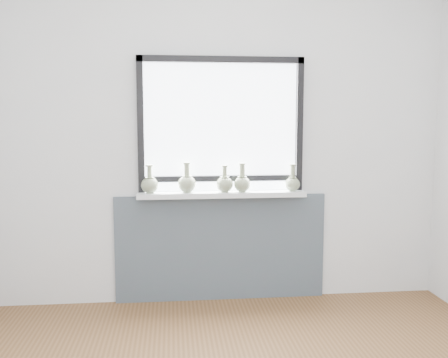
{
  "coord_description": "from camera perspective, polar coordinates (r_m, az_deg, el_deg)",
  "views": [
    {
      "loc": [
        -0.39,
        -2.15,
        1.46
      ],
      "look_at": [
        0.0,
        1.55,
        1.02
      ],
      "focal_mm": 40.0,
      "sensor_mm": 36.0,
      "label": 1
    }
  ],
  "objects": [
    {
      "name": "windowsill",
      "position": [
        3.92,
        -0.25,
        -1.75
      ],
      "size": [
        1.32,
        0.18,
        0.04
      ],
      "primitive_type": "cube",
      "color": "white",
      "rests_on": "apron_panel"
    },
    {
      "name": "apron_panel",
      "position": [
        4.08,
        -0.34,
        -7.86
      ],
      "size": [
        1.7,
        0.03,
        0.86
      ],
      "primitive_type": "cube",
      "color": "#474F5D",
      "rests_on": "ground"
    },
    {
      "name": "vase_d",
      "position": [
        3.91,
        2.09,
        -0.41
      ],
      "size": [
        0.13,
        0.13,
        0.23
      ],
      "rotation": [
        0.0,
        0.0,
        0.04
      ],
      "color": "gray",
      "rests_on": "windowsill"
    },
    {
      "name": "vase_c",
      "position": [
        3.89,
        0.07,
        -0.5
      ],
      "size": [
        0.13,
        0.13,
        0.21
      ],
      "rotation": [
        0.0,
        0.0,
        -0.35
      ],
      "color": "gray",
      "rests_on": "windowsill"
    },
    {
      "name": "back_wall",
      "position": [
        3.98,
        -0.39,
        4.44
      ],
      "size": [
        3.6,
        0.02,
        2.6
      ],
      "primitive_type": "cube",
      "color": "silver",
      "rests_on": "ground"
    },
    {
      "name": "vase_b",
      "position": [
        3.88,
        -4.26,
        -0.42
      ],
      "size": [
        0.14,
        0.14,
        0.24
      ],
      "rotation": [
        0.0,
        0.0,
        0.04
      ],
      "color": "gray",
      "rests_on": "windowsill"
    },
    {
      "name": "vase_a",
      "position": [
        3.88,
        -8.48,
        -0.56
      ],
      "size": [
        0.14,
        0.14,
        0.22
      ],
      "rotation": [
        0.0,
        0.0,
        0.13
      ],
      "color": "gray",
      "rests_on": "windowsill"
    },
    {
      "name": "window",
      "position": [
        3.94,
        -0.34,
        6.47
      ],
      "size": [
        1.3,
        0.06,
        1.05
      ],
      "color": "black",
      "rests_on": "windowsill"
    },
    {
      "name": "vase_e",
      "position": [
        3.99,
        7.82,
        -0.41
      ],
      "size": [
        0.12,
        0.12,
        0.22
      ],
      "rotation": [
        0.0,
        0.0,
        -0.29
      ],
      "color": "gray",
      "rests_on": "windowsill"
    }
  ]
}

